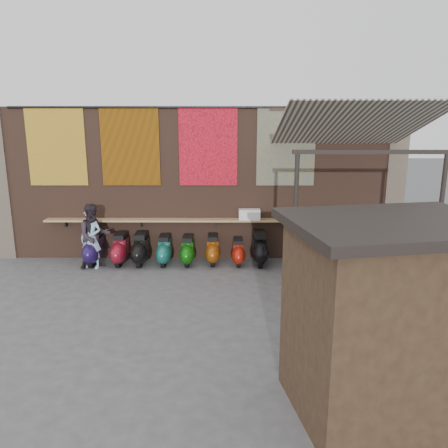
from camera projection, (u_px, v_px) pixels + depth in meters
name	position (u px, v px, depth m)	size (l,w,h in m)	color
ground	(191.00, 293.00, 9.46)	(70.00, 70.00, 0.00)	#474749
brick_wall	(198.00, 184.00, 11.63)	(10.00, 0.40, 4.00)	brown
pier_left	(3.00, 184.00, 11.65)	(0.50, 0.50, 4.00)	#4C4238
pier_right	(393.00, 184.00, 11.61)	(0.50, 0.50, 4.00)	#4C4238
eating_counter	(197.00, 220.00, 11.48)	(8.00, 0.32, 0.05)	#9E7A51
shelf_box	(249.00, 214.00, 11.40)	(0.55, 0.28, 0.27)	white
tapestry_redgold	(56.00, 147.00, 11.20)	(1.50, 0.02, 2.00)	maroon
tapestry_sun	(130.00, 147.00, 11.19)	(1.50, 0.02, 2.00)	#B9680A
tapestry_orange	(208.00, 147.00, 11.18)	(1.50, 0.02, 2.00)	red
tapestry_multi	(286.00, 147.00, 11.17)	(1.50, 0.02, 2.00)	#215579
hang_rail	(196.00, 107.00, 10.95)	(0.06, 0.06, 9.50)	black
scooter_stool_0	(94.00, 248.00, 11.32)	(0.40, 0.89, 0.85)	#1F1347
scooter_stool_1	(120.00, 249.00, 11.32)	(0.38, 0.85, 0.81)	maroon
scooter_stool_2	(141.00, 249.00, 11.30)	(0.39, 0.87, 0.82)	black
scooter_stool_3	(165.00, 250.00, 11.31)	(0.36, 0.80, 0.76)	#186156
scooter_stool_4	(188.00, 251.00, 11.30)	(0.35, 0.78, 0.74)	#0F5A0C
scooter_stool_5	(213.00, 250.00, 11.36)	(0.36, 0.79, 0.75)	#863E0C
scooter_stool_6	(238.00, 252.00, 11.28)	(0.32, 0.71, 0.68)	#A41A0C
scooter_stool_7	(260.00, 248.00, 11.29)	(0.40, 0.89, 0.85)	black
diner_left	(91.00, 239.00, 10.96)	(0.56, 0.36, 1.52)	#8FB8D1
diner_right	(94.00, 236.00, 10.95)	(0.80, 0.62, 1.65)	#271F25
shopper_navy	(353.00, 256.00, 8.99)	(1.10, 0.46, 1.87)	black
shopper_grey	(343.00, 264.00, 8.87)	(1.04, 0.60, 1.61)	#595A5E
shopper_tan	(307.00, 241.00, 10.38)	(0.83, 0.54, 1.70)	#846754
market_stall	(387.00, 322.00, 5.44)	(2.21, 1.66, 2.40)	black
stall_roof	(396.00, 224.00, 5.15)	(2.48, 1.91, 0.12)	black
stall_sign	(357.00, 260.00, 6.14)	(1.20, 0.04, 0.50)	gold
stall_shelf	(353.00, 317.00, 6.34)	(1.84, 0.10, 0.06)	#473321
awning_canvas	(352.00, 125.00, 9.51)	(3.20, 3.40, 0.03)	beige
awning_ledger	(335.00, 108.00, 10.96)	(3.30, 0.08, 0.12)	#33261C
awning_header	(373.00, 152.00, 8.15)	(3.00, 0.08, 0.08)	black
awning_post_left	(295.00, 231.00, 8.51)	(0.09, 0.09, 3.10)	black
awning_post_right	(438.00, 231.00, 8.50)	(0.09, 0.09, 3.10)	black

